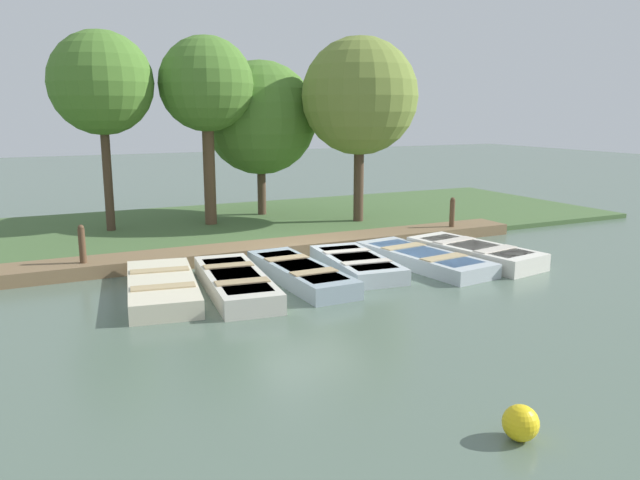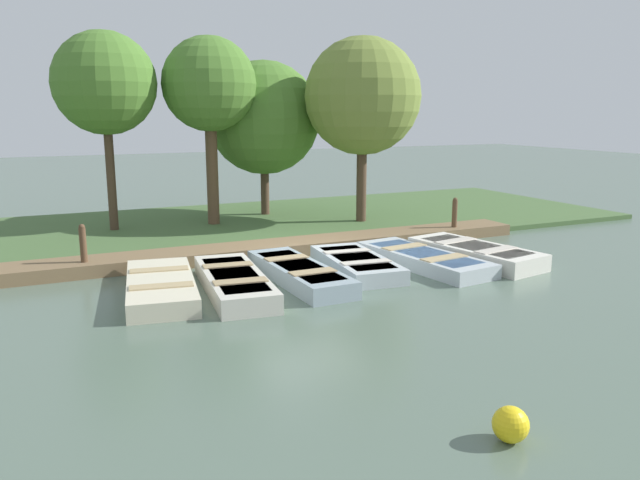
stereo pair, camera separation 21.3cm
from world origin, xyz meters
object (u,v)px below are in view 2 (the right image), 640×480
rowboat_2 (299,273)px  park_tree_far_left (105,84)px  rowboat_5 (475,253)px  park_tree_right (363,97)px  park_tree_center (264,118)px  mooring_post_near (84,249)px  rowboat_0 (161,286)px  buoy (511,424)px  rowboat_1 (234,282)px  rowboat_3 (356,264)px  mooring_post_far (454,217)px  rowboat_4 (423,259)px  park_tree_left (209,86)px

rowboat_2 → park_tree_far_left: (-6.82, -2.81, 3.99)m
rowboat_5 → park_tree_far_left: size_ratio=0.61×
park_tree_right → park_tree_far_left: bearing=-103.5°
rowboat_2 → park_tree_center: size_ratio=0.69×
mooring_post_near → rowboat_5: bearing=73.1°
rowboat_0 → rowboat_2: size_ratio=0.98×
rowboat_5 → buoy: 8.26m
park_tree_far_left → park_tree_right: (1.70, 7.06, -0.31)m
park_tree_right → rowboat_1: bearing=-47.2°
rowboat_3 → mooring_post_near: size_ratio=2.68×
rowboat_0 → rowboat_5: rowboat_5 is taller
mooring_post_far → park_tree_center: bearing=-144.6°
rowboat_1 → park_tree_far_left: 8.14m
rowboat_3 → buoy: 7.29m
rowboat_4 → park_tree_center: 8.23m
rowboat_3 → park_tree_right: 6.74m
rowboat_3 → park_tree_center: park_tree_center is taller
park_tree_right → rowboat_0: bearing=-55.0°
rowboat_2 → rowboat_3: rowboat_2 is taller
rowboat_5 → park_tree_far_left: bearing=-144.1°
mooring_post_near → rowboat_3: bearing=68.1°
rowboat_4 → buoy: bearing=-34.7°
rowboat_2 → park_tree_left: (-6.56, 0.02, 3.98)m
park_tree_left → park_tree_center: park_tree_left is taller
rowboat_3 → rowboat_5: rowboat_5 is taller
park_tree_far_left → park_tree_right: 7.27m
rowboat_0 → mooring_post_far: bearing=113.4°
rowboat_0 → park_tree_left: size_ratio=0.61×
rowboat_2 → park_tree_far_left: bearing=-158.8°
rowboat_1 → rowboat_4: rowboat_1 is taller
rowboat_4 → park_tree_center: bearing=-179.5°
buoy → rowboat_0: bearing=-161.7°
park_tree_far_left → rowboat_2: bearing=22.4°
rowboat_0 → park_tree_left: (-6.37, 2.81, 3.98)m
buoy → park_tree_center: (-14.39, 2.49, 3.03)m
rowboat_1 → park_tree_far_left: bearing=-162.4°
rowboat_5 → rowboat_1: bearing=-100.0°
mooring_post_near → buoy: mooring_post_near is taller
park_tree_left → mooring_post_far: bearing=53.7°
mooring_post_near → park_tree_center: park_tree_center is taller
rowboat_1 → park_tree_center: park_tree_center is taller
mooring_post_near → mooring_post_far: size_ratio=1.00×
park_tree_center → rowboat_3: bearing=-4.5°
park_tree_far_left → rowboat_4: bearing=40.8°
rowboat_1 → park_tree_right: park_tree_right is taller
rowboat_3 → buoy: size_ratio=7.61×
rowboat_3 → rowboat_4: rowboat_3 is taller
rowboat_0 → mooring_post_near: (-2.20, -1.18, 0.38)m
mooring_post_near → rowboat_1: bearing=44.8°
rowboat_2 → buoy: size_ratio=8.86×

